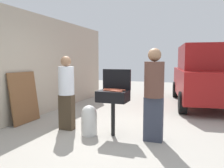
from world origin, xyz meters
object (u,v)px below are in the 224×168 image
hot_dog_1 (118,91)px  hot_dog_4 (113,89)px  hot_dog_0 (106,90)px  person_left (66,90)px  hot_dog_13 (122,90)px  hot_dog_7 (110,89)px  hot_dog_3 (114,90)px  hot_dog_8 (107,89)px  hot_dog_12 (113,91)px  hot_dog_2 (113,91)px  hot_dog_9 (112,90)px  propane_tank (89,120)px  hot_dog_6 (119,91)px  hot_dog_10 (119,90)px  parked_minivan (207,75)px  hot_dog_5 (116,90)px  bbq_grill (113,98)px  hot_dog_11 (107,90)px  person_right (154,91)px  leaning_board (24,98)px

hot_dog_1 → hot_dog_4: (-0.21, 0.28, 0.00)m
hot_dog_0 → person_left: bearing=172.1°
hot_dog_13 → hot_dog_7: bearing=179.3°
hot_dog_3 → hot_dog_8: bearing=149.9°
hot_dog_1 → hot_dog_12: 0.11m
hot_dog_3 → hot_dog_12: (0.03, -0.13, 0.00)m
hot_dog_0 → hot_dog_2: bearing=-3.2°
hot_dog_9 → propane_tank: (-0.47, -0.07, -0.61)m
hot_dog_2 → hot_dog_6: (0.13, -0.00, 0.00)m
hot_dog_10 → parked_minivan: (1.79, 4.00, 0.09)m
hot_dog_7 → parked_minivan: bearing=63.8°
hot_dog_8 → propane_tank: 0.72m
hot_dog_5 → hot_dog_9: same height
hot_dog_9 → hot_dog_13: same height
hot_dog_6 → hot_dog_8: size_ratio=1.00×
hot_dog_8 → hot_dog_13: same height
propane_tank → parked_minivan: size_ratio=0.13×
hot_dog_9 → propane_tank: size_ratio=0.21×
bbq_grill → hot_dog_5: bearing=60.1°
hot_dog_10 → hot_dog_11: 0.25m
propane_tank → hot_dog_4: bearing=29.7°
person_right → parked_minivan: size_ratio=0.38×
hot_dog_11 → propane_tank: bearing=-163.7°
person_left → person_right: (1.92, -0.07, 0.07)m
hot_dog_3 → hot_dog_7: 0.15m
person_right → hot_dog_7: bearing=-15.8°
hot_dog_10 → person_right: size_ratio=0.07×
leaning_board → hot_dog_2: bearing=-6.5°
hot_dog_5 → leaning_board: leaning_board is taller
hot_dog_4 → hot_dog_5: same height
bbq_grill → hot_dog_5: (0.04, 0.07, 0.16)m
hot_dog_1 → hot_dog_7: (-0.26, 0.24, 0.00)m
hot_dog_11 → hot_dog_8: bearing=113.2°
hot_dog_6 → leaning_board: (-2.53, 0.28, -0.31)m
hot_dog_10 → hot_dog_9: bearing=-121.7°
hot_dog_5 → hot_dog_9: bearing=-110.1°
hot_dog_6 → hot_dog_13: size_ratio=1.00×
hot_dog_3 → parked_minivan: size_ratio=0.03×
hot_dog_4 → hot_dog_12: same height
bbq_grill → hot_dog_10: (0.09, 0.11, 0.16)m
hot_dog_3 → hot_dog_8: same height
hot_dog_5 → hot_dog_9: size_ratio=1.00×
hot_dog_7 → propane_tank: 0.75m
hot_dog_9 → person_left: person_left is taller
bbq_grill → person_right: person_right is taller
bbq_grill → propane_tank: (-0.47, -0.13, -0.46)m
hot_dog_1 → hot_dog_12: (-0.11, 0.03, 0.00)m
bbq_grill → hot_dog_12: size_ratio=7.09×
hot_dog_7 → hot_dog_12: bearing=-54.5°
hot_dog_8 → hot_dog_10: size_ratio=1.00×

